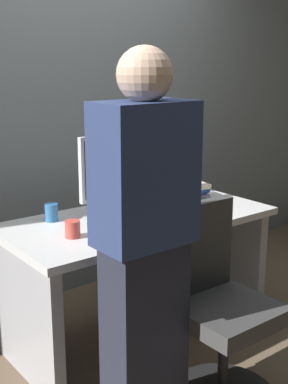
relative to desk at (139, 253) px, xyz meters
The scene contains 12 objects.
ground_plane 0.51m from the desk, ahead, with size 9.00×9.00×0.00m, color brown.
wall_back 1.30m from the desk, 90.00° to the left, with size 6.40×0.10×3.00m, color gray.
desk is the anchor object (origin of this frame).
office_chair 0.68m from the desk, 94.68° to the right, with size 0.52×0.52×0.94m.
person_at_desk 0.83m from the desk, 125.41° to the right, with size 0.40×0.24×1.64m.
monitor 0.49m from the desk, 103.48° to the left, with size 0.54×0.14×0.46m.
keyboard 0.28m from the desk, 127.08° to the right, with size 0.43×0.13×0.02m, color white.
mouse 0.35m from the desk, 29.51° to the right, with size 0.06×0.10×0.03m, color white.
cup_near_keyboard 0.55m from the desk, 169.89° to the right, with size 0.08×0.08×0.09m, color #D84C3F.
cup_by_monitor 0.55m from the desk, 152.70° to the left, with size 0.07×0.07×0.10m, color #3372B2.
book_stack 0.58m from the desk, 11.40° to the left, with size 0.23×0.20×0.09m.
cell_phone 0.50m from the desk, 25.09° to the right, with size 0.07×0.14×0.01m, color black.
Camera 1 is at (-1.69, -2.22, 1.58)m, focal length 48.65 mm.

